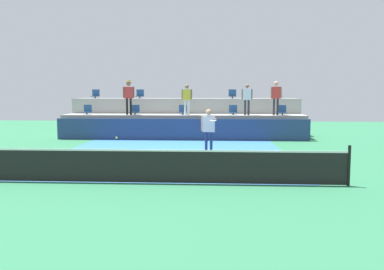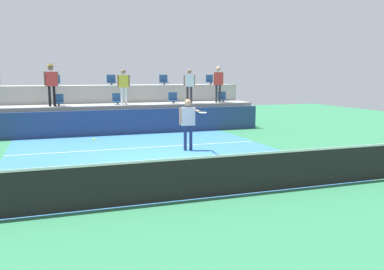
{
  "view_description": "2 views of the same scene",
  "coord_description": "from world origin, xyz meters",
  "px_view_note": "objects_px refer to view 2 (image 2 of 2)",
  "views": [
    {
      "loc": [
        1.71,
        -14.59,
        2.43
      ],
      "look_at": [
        0.92,
        -0.75,
        0.97
      ],
      "focal_mm": 37.82,
      "sensor_mm": 36.0,
      "label": 1
    },
    {
      "loc": [
        -2.99,
        -11.72,
        2.58
      ],
      "look_at": [
        0.57,
        -1.58,
        1.0
      ],
      "focal_mm": 37.9,
      "sensor_mm": 36.0,
      "label": 2
    }
  ],
  "objects_px": {
    "stadium_chair_lower_right": "(173,99)",
    "stadium_chair_upper_center": "(111,81)",
    "tennis_player": "(188,119)",
    "spectator_leaning_on_rail": "(218,81)",
    "stadium_chair_lower_far_right": "(222,98)",
    "spectator_in_grey": "(189,83)",
    "stadium_chair_lower_center": "(117,100)",
    "stadium_chair_upper_left": "(55,81)",
    "spectator_in_white": "(124,84)",
    "stadium_chair_lower_left": "(59,101)",
    "stadium_chair_upper_far_right": "(210,80)",
    "tennis_ball": "(94,139)",
    "stadium_chair_upper_right": "(164,81)",
    "spectator_with_hat": "(51,80)"
  },
  "relations": [
    {
      "from": "spectator_in_grey",
      "to": "spectator_leaning_on_rail",
      "type": "bearing_deg",
      "value": 0.0
    },
    {
      "from": "stadium_chair_lower_left",
      "to": "spectator_leaning_on_rail",
      "type": "distance_m",
      "value": 7.58
    },
    {
      "from": "stadium_chair_upper_far_right",
      "to": "spectator_in_white",
      "type": "xyz_separation_m",
      "value": [
        -5.13,
        -2.18,
        -0.1
      ]
    },
    {
      "from": "stadium_chair_lower_right",
      "to": "stadium_chair_upper_right",
      "type": "relative_size",
      "value": 1.0
    },
    {
      "from": "spectator_with_hat",
      "to": "stadium_chair_upper_center",
      "type": "bearing_deg",
      "value": 37.19
    },
    {
      "from": "tennis_ball",
      "to": "stadium_chair_upper_center",
      "type": "bearing_deg",
      "value": 78.62
    },
    {
      "from": "stadium_chair_lower_center",
      "to": "stadium_chair_upper_right",
      "type": "height_order",
      "value": "stadium_chair_upper_right"
    },
    {
      "from": "stadium_chair_upper_right",
      "to": "tennis_ball",
      "type": "bearing_deg",
      "value": -116.54
    },
    {
      "from": "spectator_with_hat",
      "to": "spectator_in_grey",
      "type": "bearing_deg",
      "value": 0.0
    },
    {
      "from": "stadium_chair_upper_left",
      "to": "spectator_in_grey",
      "type": "distance_m",
      "value": 6.47
    },
    {
      "from": "stadium_chair_lower_right",
      "to": "tennis_player",
      "type": "height_order",
      "value": "tennis_player"
    },
    {
      "from": "spectator_in_grey",
      "to": "stadium_chair_upper_far_right",
      "type": "bearing_deg",
      "value": 48.08
    },
    {
      "from": "stadium_chair_lower_right",
      "to": "spectator_leaning_on_rail",
      "type": "bearing_deg",
      "value": -9.86
    },
    {
      "from": "stadium_chair_lower_center",
      "to": "stadium_chair_lower_right",
      "type": "xyz_separation_m",
      "value": [
        2.71,
        0.0,
        0.0
      ]
    },
    {
      "from": "spectator_in_white",
      "to": "stadium_chair_lower_center",
      "type": "bearing_deg",
      "value": 122.26
    },
    {
      "from": "stadium_chair_upper_center",
      "to": "stadium_chair_upper_left",
      "type": "bearing_deg",
      "value": 180.0
    },
    {
      "from": "spectator_in_white",
      "to": "spectator_leaning_on_rail",
      "type": "distance_m",
      "value": 4.68
    },
    {
      "from": "stadium_chair_upper_center",
      "to": "spectator_leaning_on_rail",
      "type": "relative_size",
      "value": 0.29
    },
    {
      "from": "tennis_ball",
      "to": "stadium_chair_upper_far_right",
      "type": "bearing_deg",
      "value": 51.83
    },
    {
      "from": "stadium_chair_lower_far_right",
      "to": "tennis_ball",
      "type": "distance_m",
      "value": 10.31
    },
    {
      "from": "spectator_with_hat",
      "to": "tennis_ball",
      "type": "height_order",
      "value": "spectator_with_hat"
    },
    {
      "from": "stadium_chair_upper_left",
      "to": "spectator_with_hat",
      "type": "bearing_deg",
      "value": -95.21
    },
    {
      "from": "stadium_chair_lower_center",
      "to": "spectator_leaning_on_rail",
      "type": "distance_m",
      "value": 5.01
    },
    {
      "from": "stadium_chair_lower_center",
      "to": "spectator_in_grey",
      "type": "relative_size",
      "value": 0.32
    },
    {
      "from": "stadium_chair_lower_left",
      "to": "stadium_chair_upper_far_right",
      "type": "relative_size",
      "value": 1.0
    },
    {
      "from": "stadium_chair_lower_far_right",
      "to": "stadium_chair_upper_left",
      "type": "bearing_deg",
      "value": 167.32
    },
    {
      "from": "stadium_chair_upper_center",
      "to": "spectator_with_hat",
      "type": "relative_size",
      "value": 0.28
    },
    {
      "from": "stadium_chair_upper_center",
      "to": "stadium_chair_lower_right",
      "type": "bearing_deg",
      "value": -33.63
    },
    {
      "from": "stadium_chair_lower_far_right",
      "to": "spectator_with_hat",
      "type": "height_order",
      "value": "spectator_with_hat"
    },
    {
      "from": "stadium_chair_lower_left",
      "to": "stadium_chair_lower_far_right",
      "type": "xyz_separation_m",
      "value": [
        7.93,
        0.0,
        0.0
      ]
    },
    {
      "from": "stadium_chair_upper_right",
      "to": "stadium_chair_upper_far_right",
      "type": "height_order",
      "value": "same"
    },
    {
      "from": "stadium_chair_lower_center",
      "to": "stadium_chair_lower_right",
      "type": "relative_size",
      "value": 1.0
    },
    {
      "from": "stadium_chair_lower_left",
      "to": "spectator_in_white",
      "type": "height_order",
      "value": "spectator_in_white"
    },
    {
      "from": "tennis_player",
      "to": "spectator_with_hat",
      "type": "distance_m",
      "value": 7.13
    },
    {
      "from": "stadium_chair_upper_right",
      "to": "tennis_ball",
      "type": "height_order",
      "value": "stadium_chair_upper_right"
    },
    {
      "from": "stadium_chair_upper_center",
      "to": "spectator_with_hat",
      "type": "distance_m",
      "value": 3.61
    },
    {
      "from": "stadium_chair_upper_right",
      "to": "spectator_in_white",
      "type": "xyz_separation_m",
      "value": [
        -2.5,
        -2.18,
        -0.1
      ]
    },
    {
      "from": "spectator_in_white",
      "to": "tennis_ball",
      "type": "xyz_separation_m",
      "value": [
        -2.08,
        -6.99,
        -1.42
      ]
    },
    {
      "from": "stadium_chair_lower_right",
      "to": "spectator_in_white",
      "type": "relative_size",
      "value": 0.32
    },
    {
      "from": "stadium_chair_lower_far_right",
      "to": "stadium_chair_upper_right",
      "type": "distance_m",
      "value": 3.26
    },
    {
      "from": "stadium_chair_upper_far_right",
      "to": "spectator_in_grey",
      "type": "xyz_separation_m",
      "value": [
        -1.96,
        -2.18,
        -0.09
      ]
    },
    {
      "from": "spectator_in_white",
      "to": "spectator_leaning_on_rail",
      "type": "bearing_deg",
      "value": 0.0
    },
    {
      "from": "stadium_chair_upper_right",
      "to": "tennis_player",
      "type": "bearing_deg",
      "value": -99.21
    },
    {
      "from": "stadium_chair_lower_far_right",
      "to": "spectator_in_grey",
      "type": "xyz_separation_m",
      "value": [
        -1.92,
        -0.38,
        0.76
      ]
    },
    {
      "from": "stadium_chair_lower_right",
      "to": "stadium_chair_upper_center",
      "type": "relative_size",
      "value": 1.0
    },
    {
      "from": "spectator_leaning_on_rail",
      "to": "stadium_chair_lower_left",
      "type": "bearing_deg",
      "value": 177.08
    },
    {
      "from": "stadium_chair_lower_right",
      "to": "stadium_chair_lower_far_right",
      "type": "xyz_separation_m",
      "value": [
        2.62,
        0.0,
        0.0
      ]
    },
    {
      "from": "spectator_in_grey",
      "to": "tennis_ball",
      "type": "bearing_deg",
      "value": -126.91
    },
    {
      "from": "stadium_chair_lower_left",
      "to": "spectator_in_grey",
      "type": "xyz_separation_m",
      "value": [
        6.02,
        -0.38,
        0.76
      ]
    },
    {
      "from": "stadium_chair_lower_center",
      "to": "stadium_chair_upper_center",
      "type": "distance_m",
      "value": 1.99
    }
  ]
}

